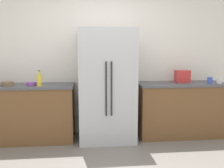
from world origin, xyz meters
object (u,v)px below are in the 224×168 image
at_px(cup_b, 210,80).
at_px(bowl_a, 8,83).
at_px(bowl_b, 31,84).
at_px(cup_a, 219,81).
at_px(bottle_a, 39,80).
at_px(refrigerator, 107,86).
at_px(toaster, 182,76).

relative_size(cup_b, bowl_a, 0.56).
xyz_separation_m(bowl_a, bowl_b, (0.37, -0.05, -0.00)).
height_order(cup_b, bowl_a, cup_b).
bearing_deg(bowl_a, cup_a, -1.69).
xyz_separation_m(cup_a, cup_b, (-0.17, 0.00, 0.01)).
height_order(bottle_a, cup_b, bottle_a).
bearing_deg(refrigerator, bowl_a, 178.82).
distance_m(cup_a, bowl_b, 3.09).
height_order(refrigerator, toaster, refrigerator).
xyz_separation_m(cup_b, bowl_b, (-2.92, 0.05, -0.03)).
xyz_separation_m(bottle_a, bowl_a, (-0.52, 0.13, -0.06)).
xyz_separation_m(bottle_a, cup_a, (2.95, 0.03, -0.05)).
relative_size(toaster, cup_a, 2.65).
relative_size(toaster, cup_b, 2.28).
bearing_deg(refrigerator, bottle_a, -174.74).
relative_size(refrigerator, toaster, 7.34).
relative_size(toaster, bowl_b, 1.59).
height_order(cup_b, bowl_b, cup_b).
bearing_deg(bowl_b, bottle_a, -30.49).
relative_size(cup_a, cup_b, 0.86).
bearing_deg(toaster, cup_b, -25.30).
bearing_deg(cup_a, bottle_a, -179.47).
bearing_deg(bottle_a, bowl_a, 165.92).
distance_m(cup_a, cup_b, 0.17).
distance_m(cup_b, bowl_a, 3.29).
relative_size(cup_a, bowl_a, 0.48).
distance_m(bottle_a, bowl_b, 0.18).
relative_size(bowl_a, bowl_b, 1.24).
bearing_deg(cup_a, bowl_a, 178.31).
xyz_separation_m(toaster, cup_a, (0.57, -0.19, -0.06)).
bearing_deg(refrigerator, toaster, 5.30).
bearing_deg(cup_b, bowl_a, 178.26).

